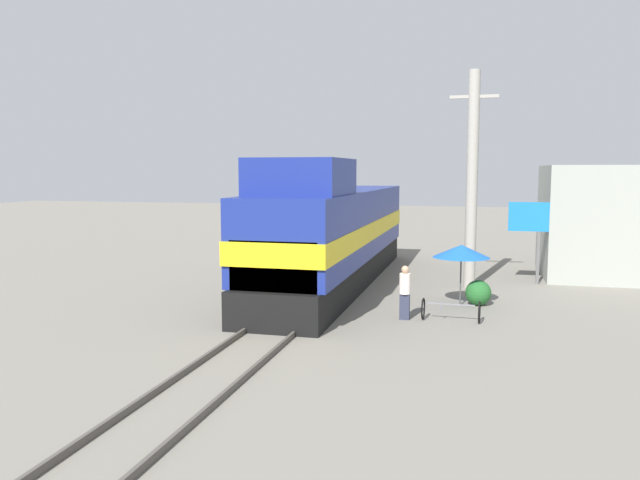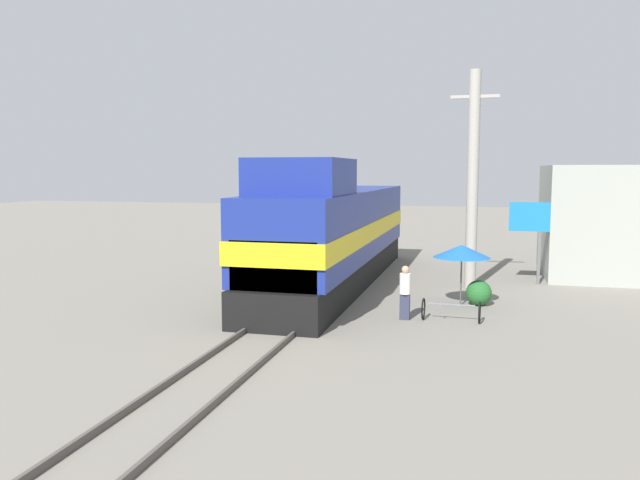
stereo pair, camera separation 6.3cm
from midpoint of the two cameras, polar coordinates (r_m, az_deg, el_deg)
ground_plane at (r=22.16m, az=-0.31°, el=-5.43°), size 120.00×120.00×0.00m
rail_near at (r=22.34m, az=-2.10°, el=-5.14°), size 0.08×30.41×0.15m
rail_far at (r=21.98m, az=1.50°, el=-5.33°), size 0.08×30.41×0.15m
locomotive at (r=24.48m, az=1.34°, el=0.57°), size 3.09×16.49×4.92m
utility_pole at (r=24.54m, az=13.86°, el=5.40°), size 1.80×0.43×8.29m
vendor_umbrella at (r=21.38m, az=12.92°, el=-1.01°), size 1.90×1.90×2.06m
billboard_sign at (r=26.24m, az=19.55°, el=1.56°), size 2.37×0.12×3.28m
shrub_cluster at (r=21.75m, az=14.39°, el=-4.70°), size 0.86×0.86×0.86m
person_bystander at (r=19.19m, az=7.87°, el=-4.60°), size 0.34×0.34×1.66m
bicycle at (r=19.32m, az=11.98°, el=-6.29°), size 1.74×0.74×0.66m
building_block_distant at (r=29.41m, az=25.46°, el=1.54°), size 5.81×5.64×4.75m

